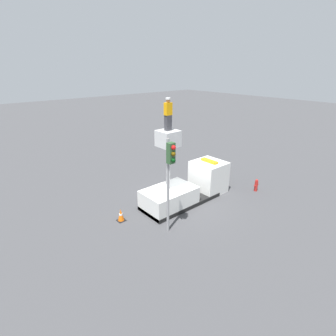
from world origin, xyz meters
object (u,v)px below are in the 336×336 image
Objects in this scene: bucket_truck at (188,186)px; traffic_light_pole at (170,169)px; traffic_cone_rear at (121,215)px; worker at (168,114)px; fire_hydrant at (256,185)px.

bucket_truck is 4.55m from traffic_light_pole.
bucket_truck reaches higher than traffic_cone_rear.
traffic_light_pole is (-1.52, -1.91, -2.17)m from worker.
bucket_truck is 5.02m from fire_hydrant.
fire_hydrant is 9.54m from traffic_cone_rear.
worker is 1.99× the size of fire_hydrant.
traffic_light_pole is (-3.21, -1.91, 2.60)m from bucket_truck.
traffic_light_pole reaches higher than bucket_truck.
fire_hydrant is (6.18, -2.18, -5.30)m from worker.
bucket_truck is 1.23× the size of traffic_light_pole.
traffic_cone_rear is (-2.92, 0.66, -5.38)m from worker.
worker is at bearing 51.43° from traffic_light_pole.
traffic_light_pole is 6.87× the size of traffic_cone_rear.
traffic_cone_rear is at bearing 167.28° from worker.
fire_hydrant is at bearing -2.05° from traffic_light_pole.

